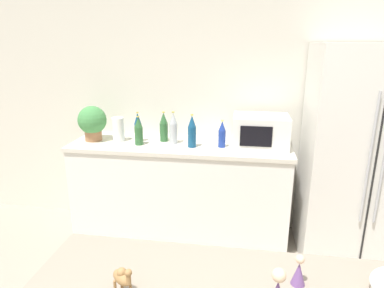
{
  "coord_description": "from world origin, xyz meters",
  "views": [
    {
      "loc": [
        0.12,
        -0.56,
        1.84
      ],
      "look_at": [
        -0.18,
        1.41,
        1.24
      ],
      "focal_mm": 32.0,
      "sensor_mm": 36.0,
      "label": 1
    }
  ],
  "objects": [
    {
      "name": "paper_towel_roll",
      "position": [
        -1.03,
        2.39,
        1.05
      ],
      "size": [
        0.11,
        0.11,
        0.22
      ],
      "color": "white",
      "rests_on": "back_counter"
    },
    {
      "name": "back_bottle_4",
      "position": [
        -0.06,
        2.35,
        1.05
      ],
      "size": [
        0.07,
        0.07,
        0.24
      ],
      "color": "navy",
      "rests_on": "back_counter"
    },
    {
      "name": "back_bottle_3",
      "position": [
        -0.51,
        2.4,
        1.08
      ],
      "size": [
        0.07,
        0.07,
        0.3
      ],
      "color": "#B2B7BC",
      "rests_on": "back_counter"
    },
    {
      "name": "back_bottle_2",
      "position": [
        -0.81,
        2.31,
        1.06
      ],
      "size": [
        0.07,
        0.07,
        0.26
      ],
      "color": "#2D6033",
      "rests_on": "back_counter"
    },
    {
      "name": "back_counter",
      "position": [
        -0.45,
        2.4,
        0.47
      ],
      "size": [
        2.01,
        0.63,
        0.94
      ],
      "color": "white",
      "rests_on": "ground_plane"
    },
    {
      "name": "back_bottle_5",
      "position": [
        -0.32,
        2.31,
        1.08
      ],
      "size": [
        0.07,
        0.07,
        0.29
      ],
      "color": "navy",
      "rests_on": "back_counter"
    },
    {
      "name": "back_bottle_0",
      "position": [
        -0.84,
        2.41,
        1.07
      ],
      "size": [
        0.07,
        0.07,
        0.28
      ],
      "color": "navy",
      "rests_on": "back_counter"
    },
    {
      "name": "refrigerator",
      "position": [
        1.1,
        2.34,
        0.91
      ],
      "size": [
        0.88,
        0.71,
        1.83
      ],
      "color": "silver",
      "rests_on": "ground_plane"
    },
    {
      "name": "wise_man_figurine_crimson",
      "position": [
        0.34,
        0.54,
        1.04
      ],
      "size": [
        0.05,
        0.05,
        0.12
      ],
      "color": "#6B4784",
      "rests_on": "bar_counter"
    },
    {
      "name": "camel_figurine",
      "position": [
        -0.26,
        0.38,
        1.07
      ],
      "size": [
        0.1,
        0.09,
        0.13
      ],
      "color": "olive",
      "rests_on": "bar_counter"
    },
    {
      "name": "potted_plant",
      "position": [
        -1.27,
        2.38,
        1.12
      ],
      "size": [
        0.26,
        0.26,
        0.33
      ],
      "color": "#9E6B47",
      "rests_on": "back_counter"
    },
    {
      "name": "back_bottle_1",
      "position": [
        -0.61,
        2.46,
        1.07
      ],
      "size": [
        0.08,
        0.08,
        0.28
      ],
      "color": "#2D6033",
      "rests_on": "back_counter"
    },
    {
      "name": "microwave",
      "position": [
        0.27,
        2.42,
        1.08
      ],
      "size": [
        0.48,
        0.37,
        0.28
      ],
      "color": "white",
      "rests_on": "back_counter"
    },
    {
      "name": "wall_back",
      "position": [
        0.0,
        2.73,
        1.27
      ],
      "size": [
        8.0,
        0.06,
        2.55
      ],
      "color": "silver",
      "rests_on": "ground_plane"
    }
  ]
}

